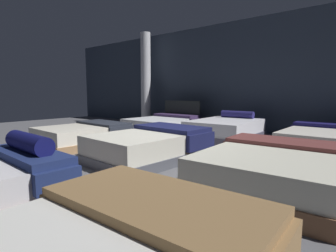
{
  "coord_description": "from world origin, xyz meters",
  "views": [
    {
      "loc": [
        3.35,
        -3.38,
        1.22
      ],
      "look_at": [
        0.19,
        0.4,
        0.62
      ],
      "focal_mm": 28.61,
      "sensor_mm": 36.0,
      "label": 1
    }
  ],
  "objects_px": {
    "bed_3": "(84,135)",
    "bed_6": "(163,124)",
    "bed_4": "(150,145)",
    "bed_7": "(226,130)",
    "bed_8": "(321,140)",
    "support_pillar": "(146,79)",
    "bed_5": "(274,169)"
  },
  "relations": [
    {
      "from": "bed_5",
      "to": "bed_6",
      "type": "xyz_separation_m",
      "value": [
        -4.51,
        3.01,
        -0.01
      ]
    },
    {
      "from": "bed_3",
      "to": "bed_5",
      "type": "xyz_separation_m",
      "value": [
        4.42,
        -0.05,
        0.01
      ]
    },
    {
      "from": "bed_3",
      "to": "bed_8",
      "type": "distance_m",
      "value": 5.31
    },
    {
      "from": "bed_4",
      "to": "bed_7",
      "type": "bearing_deg",
      "value": 91.65
    },
    {
      "from": "bed_3",
      "to": "bed_4",
      "type": "height_order",
      "value": "bed_4"
    },
    {
      "from": "support_pillar",
      "to": "bed_7",
      "type": "bearing_deg",
      "value": -16.32
    },
    {
      "from": "bed_7",
      "to": "bed_5",
      "type": "bearing_deg",
      "value": -55.25
    },
    {
      "from": "bed_7",
      "to": "support_pillar",
      "type": "height_order",
      "value": "support_pillar"
    },
    {
      "from": "bed_4",
      "to": "bed_7",
      "type": "relative_size",
      "value": 1.02
    },
    {
      "from": "bed_3",
      "to": "bed_6",
      "type": "distance_m",
      "value": 2.96
    },
    {
      "from": "bed_6",
      "to": "support_pillar",
      "type": "distance_m",
      "value": 2.56
    },
    {
      "from": "bed_4",
      "to": "bed_5",
      "type": "relative_size",
      "value": 1.02
    },
    {
      "from": "bed_3",
      "to": "support_pillar",
      "type": "relative_size",
      "value": 0.56
    },
    {
      "from": "bed_7",
      "to": "support_pillar",
      "type": "distance_m",
      "value": 4.52
    },
    {
      "from": "bed_4",
      "to": "bed_8",
      "type": "bearing_deg",
      "value": 55.4
    },
    {
      "from": "bed_4",
      "to": "support_pillar",
      "type": "xyz_separation_m",
      "value": [
        -4.01,
        3.99,
        1.49
      ]
    },
    {
      "from": "bed_5",
      "to": "support_pillar",
      "type": "relative_size",
      "value": 0.61
    },
    {
      "from": "bed_3",
      "to": "bed_8",
      "type": "bearing_deg",
      "value": 35.77
    },
    {
      "from": "bed_5",
      "to": "bed_6",
      "type": "relative_size",
      "value": 0.98
    },
    {
      "from": "bed_3",
      "to": "bed_7",
      "type": "bearing_deg",
      "value": 53.72
    },
    {
      "from": "bed_7",
      "to": "support_pillar",
      "type": "relative_size",
      "value": 0.61
    },
    {
      "from": "bed_4",
      "to": "bed_5",
      "type": "distance_m",
      "value": 2.28
    },
    {
      "from": "bed_3",
      "to": "support_pillar",
      "type": "xyz_separation_m",
      "value": [
        -1.87,
        4.0,
        1.52
      ]
    },
    {
      "from": "bed_5",
      "to": "bed_7",
      "type": "distance_m",
      "value": 3.6
    },
    {
      "from": "bed_3",
      "to": "bed_5",
      "type": "distance_m",
      "value": 4.42
    },
    {
      "from": "bed_8",
      "to": "bed_4",
      "type": "bearing_deg",
      "value": -128.1
    },
    {
      "from": "bed_3",
      "to": "bed_6",
      "type": "height_order",
      "value": "bed_6"
    },
    {
      "from": "bed_6",
      "to": "bed_8",
      "type": "bearing_deg",
      "value": 1.4
    },
    {
      "from": "bed_4",
      "to": "bed_7",
      "type": "height_order",
      "value": "bed_7"
    },
    {
      "from": "bed_5",
      "to": "bed_8",
      "type": "relative_size",
      "value": 1.02
    },
    {
      "from": "bed_4",
      "to": "bed_8",
      "type": "xyz_separation_m",
      "value": [
        2.28,
        2.92,
        -0.03
      ]
    },
    {
      "from": "bed_4",
      "to": "support_pillar",
      "type": "height_order",
      "value": "support_pillar"
    }
  ]
}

